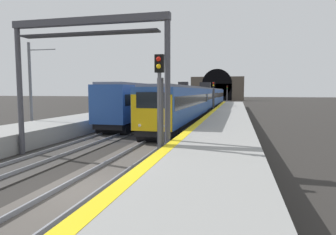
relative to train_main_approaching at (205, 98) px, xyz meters
name	(u,v)px	position (x,y,z in m)	size (l,w,h in m)	color
ground_plane	(82,191)	(-38.54, 0.00, -2.21)	(320.00, 320.00, 0.00)	#282623
platform_right	(202,185)	(-38.54, -4.12, -1.66)	(112.00, 4.05, 1.09)	gray
platform_right_edge_strip	(147,164)	(-38.54, -2.34, -1.12)	(112.00, 0.50, 0.01)	yellow
track_main_line	(82,190)	(-38.54, 0.00, -2.17)	(160.00, 2.96, 0.21)	#4C4742
train_main_approaching	(205,98)	(0.00, 0.00, 0.00)	(60.13, 2.92, 4.78)	#264C99
train_adjacent_platform	(183,97)	(4.57, 4.36, 0.12)	(63.59, 2.86, 5.00)	#264C99
railway_signal_near	(160,103)	(-35.36, -1.91, 0.70)	(0.39, 0.38, 4.95)	#4C4C54
railway_signal_mid	(213,96)	(-7.21, -1.91, 0.55)	(0.39, 0.38, 4.66)	#38383D
railway_signal_far	(227,92)	(43.83, -1.91, 0.81)	(0.39, 0.38, 4.97)	#4C4C54
overhead_signal_gantry	(88,53)	(-33.85, 2.18, 3.09)	(0.70, 8.42, 7.05)	#3F3F47
tunnel_portal	(217,88)	(59.34, 2.18, 2.03)	(2.41, 18.64, 11.10)	#51473D
catenary_mast_near	(31,87)	(-27.11, 10.85, 1.52)	(0.22, 2.45, 7.21)	#595B60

